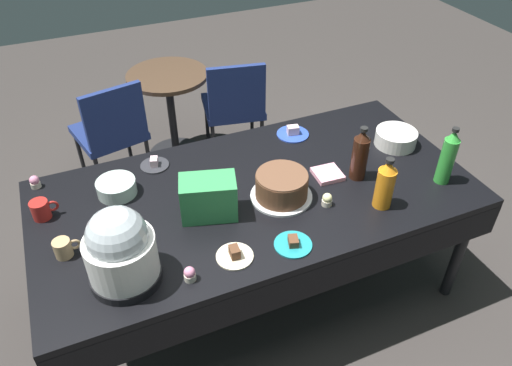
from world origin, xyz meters
TOP-DOWN VIEW (x-y plane):
  - ground at (0.00, 0.00)m, footprint 9.00×9.00m
  - potluck_table at (0.00, 0.00)m, footprint 2.20×1.10m
  - frosted_layer_cake at (0.10, -0.09)m, footprint 0.31×0.31m
  - slow_cooker at (-0.72, -0.32)m, footprint 0.30×0.30m
  - glass_salad_bowl at (-0.65, 0.26)m, footprint 0.20×0.20m
  - ceramic_snack_bowl at (0.89, 0.07)m, footprint 0.23×0.23m
  - dessert_plate_charcoal at (-0.42, 0.41)m, footprint 0.15×0.15m
  - dessert_plate_cream at (-0.26, -0.38)m, footprint 0.16×0.16m
  - dessert_plate_teal at (0.00, -0.42)m, footprint 0.17×0.17m
  - dessert_plate_cobalt at (0.40, 0.39)m, footprint 0.19×0.19m
  - cupcake_berry at (-0.48, -0.42)m, footprint 0.05×0.05m
  - cupcake_rose at (-1.02, 0.47)m, footprint 0.05×0.05m
  - cupcake_mint at (0.27, -0.23)m, footprint 0.05×0.05m
  - soda_bottle_orange_juice at (0.52, -0.34)m, footprint 0.09×0.09m
  - soda_bottle_lime_soda at (0.91, -0.30)m, footprint 0.08×0.08m
  - soda_bottle_cola at (0.53, -0.10)m, footprint 0.08×0.08m
  - coffee_mug_tan at (-0.93, -0.08)m, footprint 0.11×0.08m
  - coffee_mug_red at (-1.00, 0.22)m, footprint 0.13×0.08m
  - soda_carton at (-0.27, -0.07)m, footprint 0.29×0.23m
  - paper_napkin_stack at (0.39, -0.03)m, footprint 0.15×0.15m
  - maroon_chair_left at (-0.53, 1.32)m, footprint 0.53×0.53m
  - maroon_chair_right at (0.39, 1.31)m, footprint 0.52×0.52m
  - round_cafe_table at (-0.05, 1.54)m, footprint 0.60×0.60m

SIDE VIEW (x-z plane):
  - ground at x=0.00m, z-range 0.00..0.00m
  - maroon_chair_left at x=-0.53m, z-range 0.07..0.92m
  - maroon_chair_right at x=0.39m, z-range 0.07..0.92m
  - round_cafe_table at x=-0.05m, z-range 0.14..0.86m
  - potluck_table at x=0.00m, z-range 0.31..1.06m
  - dessert_plate_teal at x=0.00m, z-range 0.74..0.78m
  - dessert_plate_charcoal at x=-0.42m, z-range 0.74..0.79m
  - paper_napkin_stack at x=0.39m, z-range 0.75..0.77m
  - dessert_plate_cream at x=-0.26m, z-range 0.74..0.79m
  - dessert_plate_cobalt at x=0.40m, z-range 0.74..0.79m
  - cupcake_berry at x=-0.48m, z-range 0.75..0.82m
  - cupcake_rose at x=-1.02m, z-range 0.75..0.82m
  - cupcake_mint at x=0.27m, z-range 0.75..0.82m
  - glass_salad_bowl at x=-0.65m, z-range 0.75..0.83m
  - coffee_mug_tan at x=-0.93m, z-range 0.75..0.83m
  - ceramic_snack_bowl at x=0.89m, z-range 0.75..0.84m
  - coffee_mug_red at x=-1.00m, z-range 0.75..0.84m
  - frosted_layer_cake at x=0.10m, z-range 0.75..0.89m
  - soda_carton at x=-0.27m, z-range 0.75..0.95m
  - soda_bottle_orange_juice at x=0.52m, z-range 0.74..1.01m
  - soda_bottle_cola at x=0.53m, z-range 0.74..1.04m
  - soda_bottle_lime_soda at x=0.91m, z-range 0.74..1.06m
  - slow_cooker at x=-0.72m, z-range 0.74..1.10m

